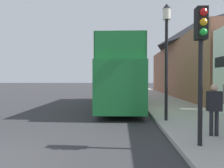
# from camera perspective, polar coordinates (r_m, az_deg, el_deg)

# --- Properties ---
(ground_plane) EXTENTS (144.00, 144.00, 0.00)m
(ground_plane) POSITION_cam_1_polar(r_m,az_deg,el_deg) (25.80, -5.75, -2.87)
(ground_plane) COLOR #333335
(sidewalk) EXTENTS (3.71, 108.00, 0.14)m
(sidewalk) POSITION_cam_1_polar(r_m,az_deg,el_deg) (22.79, 10.88, -3.28)
(sidewalk) COLOR #ADAAA3
(sidewalk) RESTS_ON ground_plane
(brick_terrace_rear) EXTENTS (6.00, 22.35, 8.17)m
(brick_terrace_rear) POSITION_cam_1_polar(r_m,az_deg,el_deg) (25.66, 21.18, 6.15)
(brick_terrace_rear) COLOR #9E664C
(brick_terrace_rear) RESTS_ON ground_plane
(tour_bus) EXTENTS (2.50, 11.29, 4.08)m
(tour_bus) POSITION_cam_1_polar(r_m,az_deg,el_deg) (15.16, 2.10, 1.01)
(tour_bus) COLOR #1E7A38
(tour_bus) RESTS_ON ground_plane
(parked_car_ahead_of_bus) EXTENTS (1.99, 4.55, 1.42)m
(parked_car_ahead_of_bus) POSITION_cam_1_polar(r_m,az_deg,el_deg) (23.60, 3.26, -1.64)
(parked_car_ahead_of_bus) COLOR silver
(parked_car_ahead_of_bus) RESTS_ON ground_plane
(pedestrian_second) EXTENTS (0.42, 0.23, 1.61)m
(pedestrian_second) POSITION_cam_1_polar(r_m,az_deg,el_deg) (7.51, 25.13, -4.96)
(pedestrian_second) COLOR #232328
(pedestrian_second) RESTS_ON sidewalk
(traffic_signal) EXTENTS (0.28, 0.42, 3.66)m
(traffic_signal) POSITION_cam_1_polar(r_m,az_deg,el_deg) (6.27, 22.26, 9.54)
(traffic_signal) COLOR black
(traffic_signal) RESTS_ON sidewalk
(lamp_post_nearest) EXTENTS (0.35, 0.35, 4.96)m
(lamp_post_nearest) POSITION_cam_1_polar(r_m,az_deg,el_deg) (9.70, 14.05, 10.94)
(lamp_post_nearest) COLOR black
(lamp_post_nearest) RESTS_ON sidewalk
(lamp_post_second) EXTENTS (0.35, 0.35, 4.42)m
(lamp_post_second) POSITION_cam_1_polar(r_m,az_deg,el_deg) (18.69, 8.45, 5.34)
(lamp_post_second) COLOR black
(lamp_post_second) RESTS_ON sidewalk
(lamp_post_third) EXTENTS (0.35, 0.35, 4.77)m
(lamp_post_third) POSITION_cam_1_polar(r_m,az_deg,el_deg) (27.82, 6.53, 4.50)
(lamp_post_third) COLOR black
(lamp_post_third) RESTS_ON sidewalk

